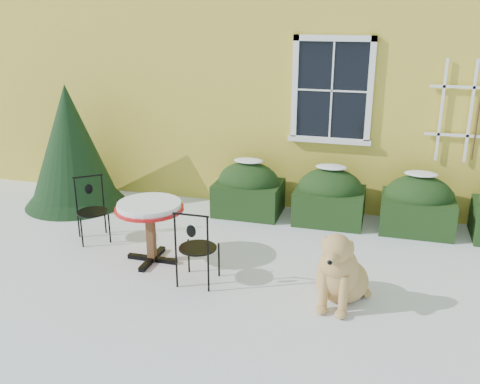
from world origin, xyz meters
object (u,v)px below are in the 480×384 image
(bistro_table, at_px, (150,213))
(patio_chair_near, at_px, (196,247))
(evergreen_shrub, at_px, (72,157))
(dog, at_px, (340,273))
(patio_chair_far, at_px, (92,209))

(bistro_table, distance_m, patio_chair_near, 0.90)
(patio_chair_near, bearing_deg, bistro_table, -27.39)
(patio_chair_near, bearing_deg, evergreen_shrub, -35.12)
(patio_chair_near, height_order, dog, patio_chair_near)
(evergreen_shrub, relative_size, dog, 1.98)
(patio_chair_far, height_order, dog, dog)
(bistro_table, height_order, patio_chair_far, patio_chair_far)
(evergreen_shrub, xyz_separation_m, dog, (4.65, -2.08, -0.43))
(evergreen_shrub, height_order, patio_chair_far, evergreen_shrub)
(bistro_table, relative_size, patio_chair_far, 0.97)
(patio_chair_near, xyz_separation_m, patio_chair_far, (-1.89, 0.84, -0.02))
(patio_chair_near, distance_m, patio_chair_far, 2.07)
(evergreen_shrub, relative_size, patio_chair_far, 2.22)
(bistro_table, bearing_deg, patio_chair_near, -27.21)
(patio_chair_near, height_order, patio_chair_far, patio_chair_near)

